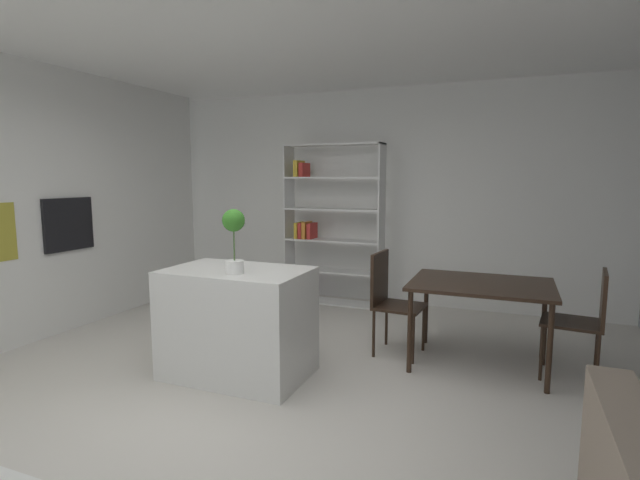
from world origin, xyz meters
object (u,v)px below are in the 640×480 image
(dining_table, at_px, (481,290))
(dining_chair_island_side, at_px, (389,294))
(built_in_oven, at_px, (68,224))
(kitchen_island, at_px, (238,323))
(dining_chair_window_side, at_px, (586,315))
(potted_plant_on_island, at_px, (234,234))
(open_bookshelf, at_px, (327,226))

(dining_table, relative_size, dining_chair_island_side, 1.24)
(built_in_oven, bearing_deg, dining_table, 8.13)
(kitchen_island, relative_size, dining_chair_island_side, 1.21)
(dining_table, xyz_separation_m, dining_chair_window_side, (0.82, -0.01, -0.13))
(kitchen_island, height_order, dining_chair_island_side, dining_chair_island_side)
(built_in_oven, xyz_separation_m, dining_chair_island_side, (3.37, 0.61, -0.60))
(built_in_oven, height_order, dining_chair_window_side, built_in_oven)
(built_in_oven, height_order, dining_table, built_in_oven)
(built_in_oven, relative_size, potted_plant_on_island, 1.17)
(potted_plant_on_island, xyz_separation_m, dining_chair_island_side, (0.97, 1.14, -0.65))
(built_in_oven, xyz_separation_m, dining_chair_window_side, (5.00, 0.59, -0.61))
(kitchen_island, relative_size, dining_table, 0.97)
(open_bookshelf, xyz_separation_m, dining_table, (2.03, -1.51, -0.35))
(built_in_oven, relative_size, kitchen_island, 0.51)
(dining_chair_island_side, bearing_deg, built_in_oven, 104.45)
(kitchen_island, xyz_separation_m, open_bookshelf, (-0.17, 2.50, 0.57))
(dining_chair_island_side, height_order, dining_chair_window_side, dining_chair_island_side)
(open_bookshelf, xyz_separation_m, dining_chair_window_side, (2.84, -1.52, -0.48))
(open_bookshelf, bearing_deg, built_in_oven, -135.63)
(built_in_oven, height_order, kitchen_island, built_in_oven)
(built_in_oven, bearing_deg, dining_chair_window_side, 6.68)
(potted_plant_on_island, distance_m, dining_table, 2.18)
(built_in_oven, bearing_deg, potted_plant_on_island, -12.63)
(built_in_oven, relative_size, open_bookshelf, 0.29)
(potted_plant_on_island, height_order, dining_chair_island_side, potted_plant_on_island)
(open_bookshelf, height_order, dining_chair_window_side, open_bookshelf)
(kitchen_island, distance_m, dining_table, 2.12)
(potted_plant_on_island, bearing_deg, open_bookshelf, 95.29)
(potted_plant_on_island, height_order, dining_chair_window_side, potted_plant_on_island)
(dining_table, distance_m, dining_chair_island_side, 0.83)
(dining_chair_island_side, distance_m, dining_chair_window_side, 1.63)
(potted_plant_on_island, bearing_deg, dining_table, 32.47)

